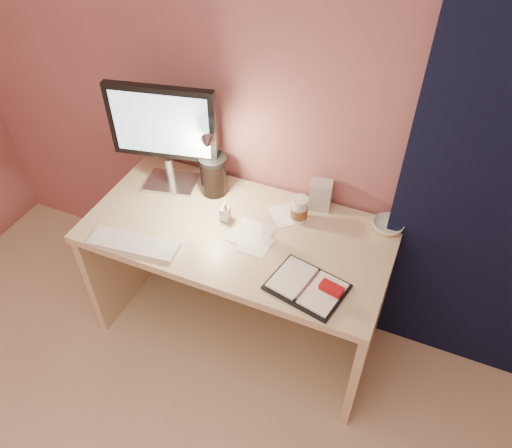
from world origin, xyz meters
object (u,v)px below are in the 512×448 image
at_px(desk, 245,253).
at_px(desk_lamp, 198,153).
at_px(planner, 309,286).
at_px(lotion_bottle, 225,211).
at_px(coffee_cup, 299,210).
at_px(monitor, 163,129).
at_px(bowl, 388,226).
at_px(clear_cup, 269,232).
at_px(product_box, 321,195).
at_px(keyboard, 134,244).
at_px(dark_jar, 214,177).

height_order(desk, desk_lamp, desk_lamp).
distance_m(planner, lotion_bottle, 0.55).
bearing_deg(lotion_bottle, planner, -26.18).
distance_m(coffee_cup, desk_lamp, 0.54).
bearing_deg(monitor, bowl, -6.78).
relative_size(clear_cup, product_box, 0.81).
xyz_separation_m(monitor, lotion_bottle, (0.36, -0.13, -0.28)).
xyz_separation_m(keyboard, lotion_bottle, (0.30, 0.31, 0.04)).
relative_size(bowl, dark_jar, 0.77).
height_order(clear_cup, desk_lamp, desk_lamp).
distance_m(monitor, keyboard, 0.55).
xyz_separation_m(clear_cup, lotion_bottle, (-0.24, 0.06, -0.01)).
bearing_deg(lotion_bottle, desk_lamp, 147.96).
bearing_deg(monitor, lotion_bottle, -31.36).
bearing_deg(desk_lamp, monitor, 156.57).
xyz_separation_m(clear_cup, dark_jar, (-0.38, 0.22, 0.03)).
distance_m(clear_cup, product_box, 0.34).
relative_size(keyboard, desk_lamp, 1.03).
bearing_deg(clear_cup, desk, 150.64).
height_order(planner, product_box, product_box).
height_order(planner, clear_cup, clear_cup).
xyz_separation_m(desk, clear_cup, (0.16, -0.09, 0.29)).
bearing_deg(clear_cup, keyboard, -154.95).
bearing_deg(keyboard, desk_lamp, 68.67).
relative_size(product_box, desk_lamp, 0.38).
relative_size(desk, clear_cup, 11.64).
distance_m(keyboard, desk_lamp, 0.50).
distance_m(monitor, desk_lamp, 0.19).
bearing_deg(coffee_cup, dark_jar, 175.71).
distance_m(monitor, planner, 0.99).
xyz_separation_m(monitor, coffee_cup, (0.68, 0.00, -0.26)).
xyz_separation_m(coffee_cup, lotion_bottle, (-0.32, -0.13, -0.01)).
height_order(keyboard, coffee_cup, coffee_cup).
distance_m(keyboard, clear_cup, 0.60).
distance_m(keyboard, dark_jar, 0.51).
height_order(desk, planner, planner).
bearing_deg(clear_cup, product_box, 66.92).
xyz_separation_m(planner, product_box, (-0.12, 0.50, 0.06)).
bearing_deg(monitor, clear_cup, -29.24).
distance_m(monitor, clear_cup, 0.69).
relative_size(desk, planner, 4.09).
height_order(desk, lotion_bottle, lotion_bottle).
bearing_deg(keyboard, bowl, 21.31).
xyz_separation_m(lotion_bottle, dark_jar, (-0.14, 0.16, 0.04)).
height_order(desk, keyboard, keyboard).
bearing_deg(dark_jar, bowl, 4.30).
bearing_deg(product_box, lotion_bottle, -155.32).
relative_size(lotion_bottle, dark_jar, 0.54).
bearing_deg(clear_cup, bowl, 31.54).
distance_m(planner, bowl, 0.52).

